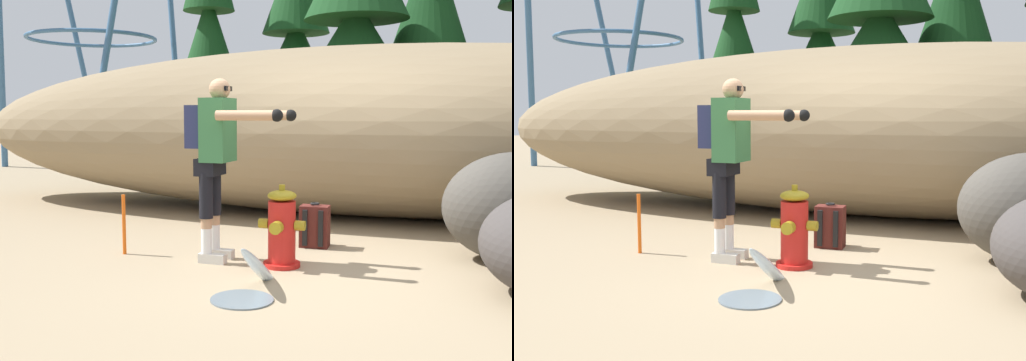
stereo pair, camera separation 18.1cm
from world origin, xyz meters
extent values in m
cube|color=#998466|center=(0.00, 0.00, -0.02)|extent=(56.00, 56.00, 0.04)
ellipsoid|color=#897556|center=(0.00, 3.04, 1.16)|extent=(12.52, 3.20, 2.32)
cylinder|color=red|center=(-0.24, -0.06, 0.02)|extent=(0.34, 0.34, 0.04)
cylinder|color=red|center=(-0.24, -0.06, 0.32)|extent=(0.25, 0.25, 0.57)
ellipsoid|color=#9E8419|center=(-0.24, -0.06, 0.66)|extent=(0.27, 0.27, 0.10)
cylinder|color=#9E8419|center=(-0.24, -0.06, 0.73)|extent=(0.06, 0.06, 0.05)
cylinder|color=#9E8419|center=(-0.41, -0.06, 0.39)|extent=(0.09, 0.09, 0.09)
cylinder|color=#9E8419|center=(-0.07, -0.06, 0.39)|extent=(0.09, 0.09, 0.09)
cylinder|color=#9E8419|center=(-0.24, -0.23, 0.39)|extent=(0.11, 0.09, 0.11)
ellipsoid|color=silver|center=(-0.24, -0.67, 0.12)|extent=(0.10, 0.92, 0.62)
cylinder|color=slate|center=(-0.24, -1.11, 0.01)|extent=(0.48, 0.48, 0.01)
cube|color=beige|center=(-0.89, 0.04, 0.04)|extent=(0.26, 0.10, 0.09)
cylinder|color=white|center=(-0.95, 0.04, 0.21)|extent=(0.10, 0.10, 0.24)
cylinder|color=tan|center=(-0.95, 0.04, 0.38)|extent=(0.10, 0.10, 0.10)
cylinder|color=black|center=(-0.95, 0.04, 0.64)|extent=(0.13, 0.13, 0.43)
cube|color=beige|center=(-0.89, -0.16, 0.04)|extent=(0.26, 0.10, 0.09)
cylinder|color=white|center=(-0.95, -0.16, 0.21)|extent=(0.10, 0.10, 0.24)
cylinder|color=tan|center=(-0.95, -0.16, 0.38)|extent=(0.10, 0.10, 0.10)
cylinder|color=black|center=(-0.95, -0.16, 0.64)|extent=(0.13, 0.13, 0.43)
cube|color=black|center=(-0.95, -0.06, 0.90)|extent=(0.20, 0.32, 0.16)
cube|color=#336B3D|center=(-0.86, -0.06, 1.25)|extent=(0.24, 0.36, 0.59)
cube|color=#23284C|center=(-1.06, -0.06, 1.28)|extent=(0.16, 0.28, 0.40)
sphere|color=tan|center=(-0.84, -0.06, 1.62)|extent=(0.20, 0.20, 0.20)
cube|color=black|center=(-0.76, -0.06, 1.63)|extent=(0.02, 0.15, 0.04)
cylinder|color=tan|center=(-0.49, 0.16, 1.38)|extent=(0.58, 0.09, 0.09)
sphere|color=black|center=(-0.22, 0.16, 1.38)|extent=(0.11, 0.11, 0.11)
cylinder|color=tan|center=(-0.49, -0.28, 1.38)|extent=(0.58, 0.09, 0.09)
sphere|color=black|center=(-0.22, -0.28, 1.38)|extent=(0.11, 0.11, 0.11)
cube|color=#511E19|center=(-0.14, 0.82, 0.22)|extent=(0.31, 0.21, 0.44)
cube|color=#511E19|center=(-0.14, 0.95, 0.15)|extent=(0.21, 0.07, 0.20)
torus|color=black|center=(-0.14, 0.82, 0.46)|extent=(0.10, 0.10, 0.02)
cube|color=black|center=(-0.22, 0.70, 0.22)|extent=(0.05, 0.03, 0.37)
cube|color=black|center=(-0.05, 0.71, 0.22)|extent=(0.05, 0.03, 0.37)
cylinder|color=#47331E|center=(-4.22, 7.43, 0.70)|extent=(0.22, 0.22, 1.40)
cone|color=#143D19|center=(-4.22, 7.43, 2.80)|extent=(1.82, 1.82, 2.80)
cylinder|color=#47331E|center=(-2.44, 8.42, 0.54)|extent=(0.29, 0.29, 1.09)
cone|color=#143D19|center=(-2.44, 8.42, 2.40)|extent=(2.43, 2.43, 2.63)
cylinder|color=#47331E|center=(-0.59, 5.81, 0.55)|extent=(0.35, 0.35, 1.10)
cone|color=#143D19|center=(-0.59, 5.81, 2.30)|extent=(2.95, 2.95, 2.40)
cylinder|color=#47331E|center=(0.65, 6.89, 0.70)|extent=(0.27, 0.27, 1.40)
cone|color=#143D19|center=(0.65, 6.89, 3.13)|extent=(2.24, 2.24, 3.46)
cylinder|color=#386089|center=(-6.52, 10.16, 3.40)|extent=(1.12, 1.12, 6.83)
cylinder|color=#386089|center=(-9.73, 10.16, 3.40)|extent=(1.12, 1.12, 6.83)
cylinder|color=#386089|center=(-6.52, 6.95, 3.40)|extent=(1.12, 1.12, 6.83)
cylinder|color=#386089|center=(-9.73, 6.95, 3.40)|extent=(1.12, 1.12, 6.83)
torus|color=#386089|center=(-8.12, 8.56, 3.40)|extent=(3.44, 3.44, 0.10)
cylinder|color=#E55914|center=(-1.86, -0.12, 0.30)|extent=(0.04, 0.04, 0.60)
camera|label=1|loc=(1.26, -5.10, 1.39)|focal=41.04mm
camera|label=2|loc=(1.43, -5.04, 1.39)|focal=41.04mm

